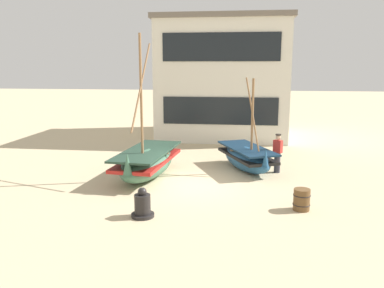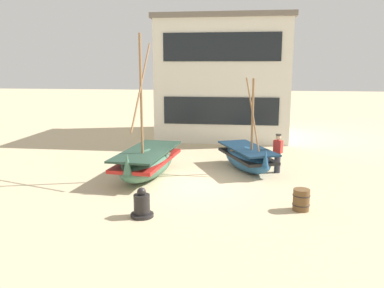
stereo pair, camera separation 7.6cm
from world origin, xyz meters
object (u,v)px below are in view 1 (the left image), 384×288
at_px(fishing_boat_centre_large, 147,162).
at_px(capstan_winch, 143,206).
at_px(fisherman_by_hull, 278,154).
at_px(fishing_boat_near_left, 247,157).
at_px(wooden_barrel, 302,200).
at_px(harbor_building_main, 223,78).

distance_m(fishing_boat_centre_large, capstan_winch, 4.47).
bearing_deg(fisherman_by_hull, fishing_boat_near_left, 169.39).
relative_size(fisherman_by_hull, wooden_barrel, 2.41).
xyz_separation_m(wooden_barrel, harbor_building_main, (-3.24, 13.74, 3.41)).
bearing_deg(fishing_boat_near_left, fisherman_by_hull, -10.61).
xyz_separation_m(fishing_boat_centre_large, capstan_winch, (0.91, -4.37, -0.28)).
relative_size(fishing_boat_near_left, wooden_barrel, 5.78).
bearing_deg(wooden_barrel, fisherman_by_hull, 95.08).
bearing_deg(fishing_boat_centre_large, capstan_winch, -78.23).
bearing_deg(capstan_winch, harbor_building_main, 83.71).
height_order(fishing_boat_near_left, wooden_barrel, fishing_boat_near_left).
distance_m(fishing_boat_near_left, capstan_winch, 6.78).
xyz_separation_m(fishing_boat_centre_large, harbor_building_main, (2.56, 10.57, 3.12)).
relative_size(fishing_boat_centre_large, wooden_barrel, 8.22).
xyz_separation_m(fishing_boat_centre_large, wooden_barrel, (5.80, -3.17, -0.28)).
xyz_separation_m(fishing_boat_near_left, fisherman_by_hull, (1.30, -0.24, 0.26)).
height_order(fishing_boat_centre_large, fisherman_by_hull, fishing_boat_centre_large).
bearing_deg(fishing_boat_near_left, capstan_winch, -118.06).
relative_size(capstan_winch, harbor_building_main, 0.11).
relative_size(wooden_barrel, harbor_building_main, 0.09).
bearing_deg(capstan_winch, fishing_boat_centre_large, 101.77).
relative_size(fishing_boat_near_left, fisherman_by_hull, 2.40).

